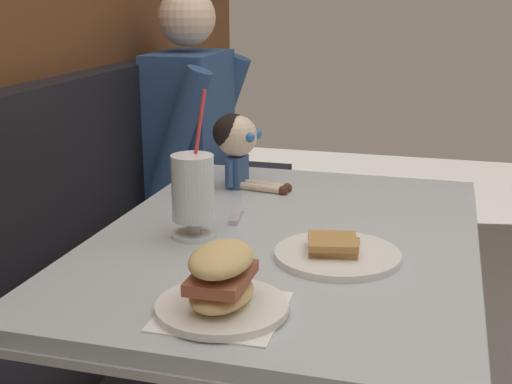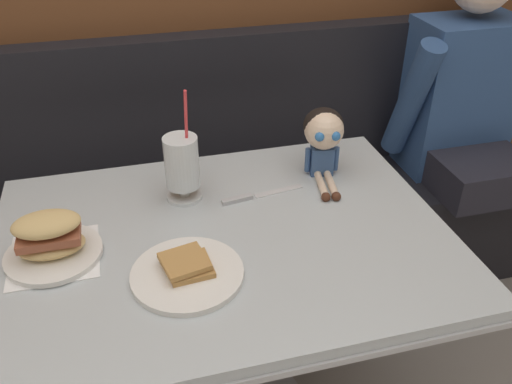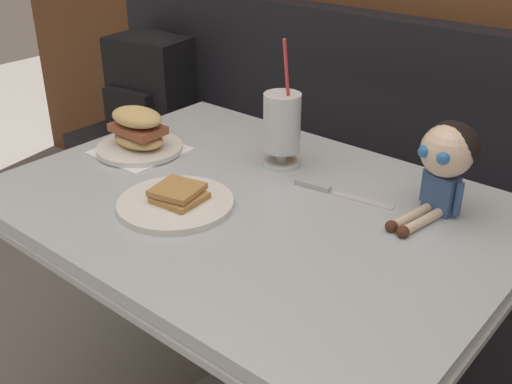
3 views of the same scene
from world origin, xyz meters
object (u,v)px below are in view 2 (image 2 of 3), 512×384
object	(u,v)px
diner_patron	(464,99)
milkshake_glass	(182,165)
sandwich_plate	(51,241)
toast_plate	(187,272)
butter_knife	(249,197)
seated_doll	(324,133)

from	to	relation	value
diner_patron	milkshake_glass	bearing A→B (deg)	-160.50
sandwich_plate	diner_patron	bearing A→B (deg)	21.44
toast_plate	sandwich_plate	xyz separation A→B (m)	(-0.29, 0.14, 0.03)
butter_knife	seated_doll	world-z (taller)	seated_doll
toast_plate	butter_knife	world-z (taller)	toast_plate
milkshake_glass	sandwich_plate	xyz separation A→B (m)	(-0.33, -0.17, -0.05)
milkshake_glass	butter_knife	xyz separation A→B (m)	(0.17, -0.05, -0.10)
seated_doll	butter_knife	bearing A→B (deg)	-162.23
milkshake_glass	butter_knife	world-z (taller)	milkshake_glass
toast_plate	milkshake_glass	xyz separation A→B (m)	(0.04, 0.31, 0.09)
toast_plate	seated_doll	size ratio (longest dim) A/B	1.11
toast_plate	diner_patron	distance (m)	1.35
sandwich_plate	diner_patron	distance (m)	1.54
toast_plate	butter_knife	distance (m)	0.34
toast_plate	milkshake_glass	bearing A→B (deg)	82.81
butter_knife	seated_doll	bearing A→B (deg)	17.77
sandwich_plate	diner_patron	size ratio (longest dim) A/B	0.27
sandwich_plate	butter_knife	world-z (taller)	sandwich_plate
sandwich_plate	milkshake_glass	bearing A→B (deg)	27.64
milkshake_glass	sandwich_plate	bearing A→B (deg)	-152.36
butter_knife	diner_patron	distance (m)	1.04
toast_plate	seated_doll	distance (m)	0.57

